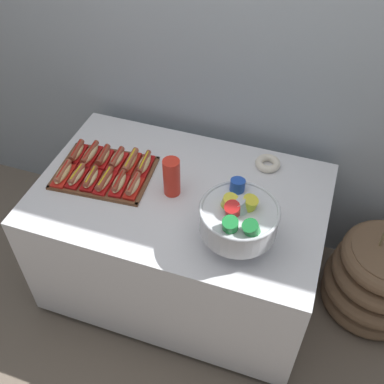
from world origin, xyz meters
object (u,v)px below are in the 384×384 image
hot_dog_11 (144,164)px  hot_dog_7 (90,154)px  hot_dog_5 (134,186)px  punch_bowl (239,218)px  hot_dog_0 (63,173)px  donut (268,163)px  hot_dog_6 (77,152)px  hot_dog_3 (105,181)px  buffet_table (181,239)px  cup_stack (172,177)px  hot_dog_1 (77,176)px  hot_dog_8 (103,157)px  floor_vase (378,278)px  hot_dog_4 (119,183)px  hot_dog_9 (117,159)px  serving_tray (105,173)px  hot_dog_10 (131,162)px  hot_dog_2 (91,178)px

hot_dog_11 → hot_dog_7: bearing=-175.5°
hot_dog_5 → punch_bowl: (0.56, -0.14, 0.12)m
hot_dog_0 → hot_dog_5: hot_dog_5 is taller
donut → hot_dog_6: bearing=-165.1°
hot_dog_0 → hot_dog_3: 0.23m
hot_dog_3 → hot_dog_5: 0.15m
buffet_table → donut: (0.37, 0.33, 0.38)m
hot_dog_7 → cup_stack: cup_stack is taller
hot_dog_1 → buffet_table: bearing=9.6°
hot_dog_8 → punch_bowl: punch_bowl is taller
floor_vase → cup_stack: size_ratio=4.85×
hot_dog_4 → hot_dog_9: (-0.09, 0.16, 0.00)m
hot_dog_0 → hot_dog_9: hot_dog_9 is taller
buffet_table → hot_dog_9: bearing=167.0°
hot_dog_6 → hot_dog_9: hot_dog_9 is taller
hot_dog_5 → cup_stack: cup_stack is taller
serving_tray → hot_dog_10: size_ratio=2.76×
hot_dog_7 → punch_bowl: size_ratio=0.54×
donut → serving_tray: bearing=-157.2°
hot_dog_9 → punch_bowl: bearing=-22.2°
hot_dog_2 → hot_dog_5: (0.22, 0.02, 0.00)m
serving_tray → hot_dog_5: hot_dog_5 is taller
hot_dog_9 → punch_bowl: (0.72, -0.29, 0.12)m
hot_dog_6 → donut: size_ratio=1.30×
hot_dog_3 → punch_bowl: size_ratio=0.51×
floor_vase → hot_dog_6: 1.78m
cup_stack → donut: size_ratio=1.54×
hot_dog_7 → hot_dog_8: 0.08m
floor_vase → hot_dog_9: floor_vase is taller
hot_dog_1 → hot_dog_4: size_ratio=0.99×
cup_stack → hot_dog_3: bearing=-168.6°
floor_vase → hot_dog_0: size_ratio=5.27×
hot_dog_11 → hot_dog_1: bearing=-146.7°
hot_dog_11 → cup_stack: 0.23m
floor_vase → buffet_table: bearing=-168.3°
serving_tray → hot_dog_2: size_ratio=3.11×
serving_tray → hot_dog_0: (-0.18, -0.10, 0.03)m
serving_tray → hot_dog_9: size_ratio=3.27×
hot_dog_3 → donut: hot_dog_3 is taller
hot_dog_2 → punch_bowl: (0.78, -0.12, 0.12)m
buffet_table → hot_dog_11: hot_dog_11 is taller
hot_dog_3 → cup_stack: 0.34m
hot_dog_5 → hot_dog_0: bearing=-175.5°
hot_dog_11 → punch_bowl: 0.66m
punch_bowl → hot_dog_7: bearing=162.0°
hot_dog_10 → hot_dog_4: bearing=-85.5°
hot_dog_5 → punch_bowl: size_ratio=0.46×
hot_dog_2 → cup_stack: cup_stack is taller
hot_dog_5 → hot_dog_10: hot_dog_5 is taller
hot_dog_7 → cup_stack: (0.49, -0.09, 0.06)m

